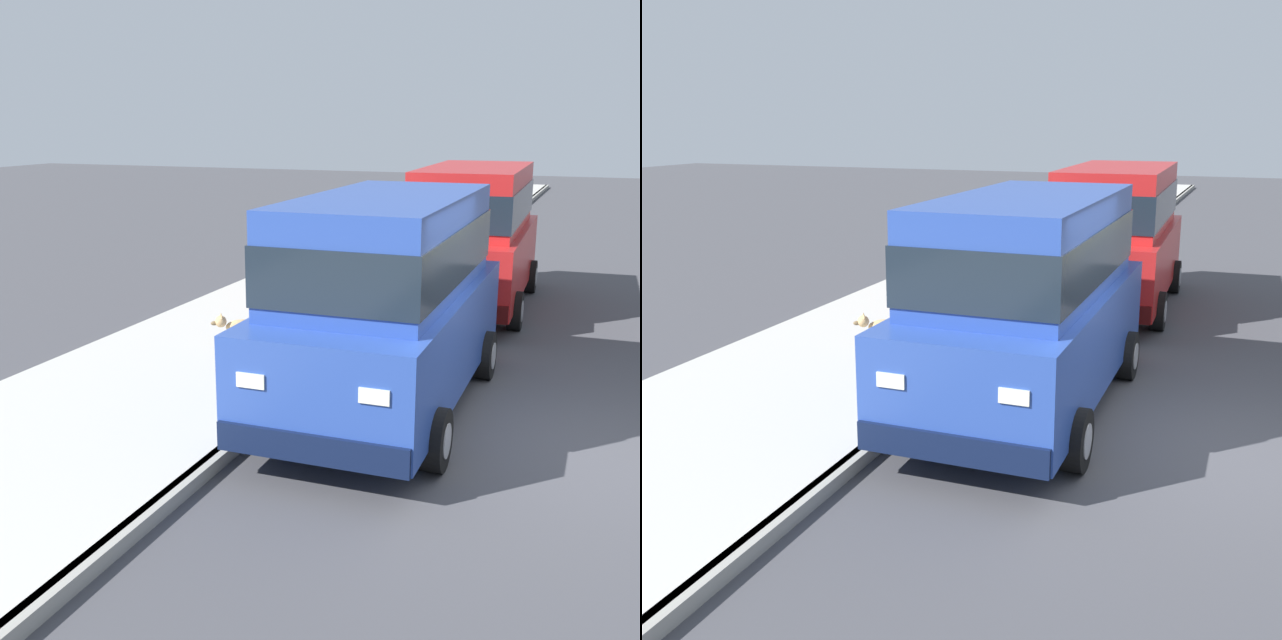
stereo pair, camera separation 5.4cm
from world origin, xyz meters
TOP-DOWN VIEW (x-y plane):
  - ground_plane at (0.00, 0.00)m, footprint 80.00×80.00m
  - curb at (-3.20, 0.00)m, footprint 0.16×64.00m
  - sidewalk at (-5.00, 0.00)m, footprint 3.60×64.00m
  - car_blue_van at (-2.13, 0.46)m, footprint 2.17×4.92m
  - car_red_van at (-2.14, 6.02)m, footprint 2.25×4.96m
  - dog_tan at (-4.74, 1.72)m, footprint 0.65×0.48m

SIDE VIEW (x-z plane):
  - ground_plane at x=0.00m, z-range 0.00..0.00m
  - curb at x=-3.20m, z-range 0.00..0.14m
  - sidewalk at x=-5.00m, z-range 0.00..0.14m
  - dog_tan at x=-4.74m, z-range 0.18..0.67m
  - car_blue_van at x=-2.13m, z-range 0.13..2.65m
  - car_red_van at x=-2.14m, z-range 0.13..2.65m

